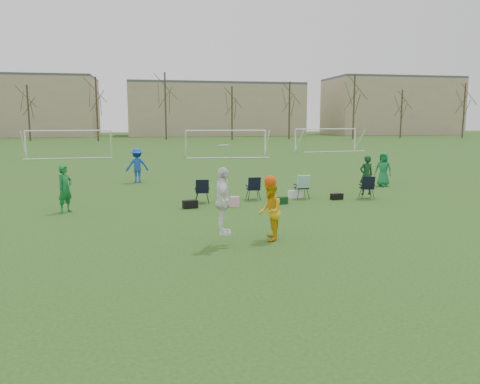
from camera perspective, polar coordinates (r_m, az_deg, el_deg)
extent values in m
plane|color=#204B17|center=(11.33, 4.49, -8.18)|extent=(260.00, 260.00, 0.00)
imported|color=#136D31|center=(17.92, -20.55, 0.37)|extent=(0.70, 0.75, 1.73)
imported|color=#1645AA|center=(25.60, -12.43, 3.18)|extent=(1.27, 0.84, 1.84)
imported|color=#14753D|center=(24.70, 17.08, 2.66)|extent=(0.98, 0.97, 1.71)
imported|color=white|center=(12.19, -2.10, -1.14)|extent=(0.56, 1.09, 1.79)
imported|color=gold|center=(12.91, 3.67, -2.38)|extent=(0.77, 0.90, 1.62)
sphere|color=#E2450B|center=(12.77, 3.71, 1.32)|extent=(0.32, 0.32, 0.32)
cylinder|color=white|center=(12.11, -1.99, 5.67)|extent=(0.27, 0.27, 0.08)
imported|color=#103B1C|center=(20.63, 15.14, 2.00)|extent=(0.62, 0.42, 1.67)
cube|color=black|center=(17.82, -6.10, -1.49)|extent=(0.60, 0.41, 0.30)
cube|color=#EB98BF|center=(17.98, -0.67, -1.19)|extent=(0.39, 0.30, 0.40)
cube|color=#0F3719|center=(18.68, 5.09, -1.03)|extent=(0.49, 0.36, 0.28)
cube|color=white|center=(20.18, 6.54, -0.27)|extent=(0.42, 0.30, 0.32)
cylinder|color=white|center=(20.23, 7.26, -0.29)|extent=(0.26, 0.26, 0.30)
cube|color=black|center=(20.05, 11.71, -0.54)|extent=(0.55, 0.37, 0.26)
cube|color=black|center=(18.91, -4.65, 0.13)|extent=(0.64, 0.64, 0.96)
cube|color=black|center=(19.61, 1.63, 0.47)|extent=(0.62, 0.62, 0.96)
cube|color=black|center=(20.12, 7.51, 0.61)|extent=(0.61, 0.61, 0.96)
cube|color=black|center=(20.60, 15.21, 0.56)|extent=(0.71, 0.71, 0.96)
cylinder|color=white|center=(45.46, -24.70, 5.27)|extent=(0.12, 0.12, 2.40)
cylinder|color=white|center=(44.94, -15.43, 5.72)|extent=(0.12, 0.12, 2.40)
cylinder|color=white|center=(45.01, -20.17, 7.03)|extent=(7.28, 0.76, 0.12)
cylinder|color=white|center=(42.88, -6.60, 5.84)|extent=(0.12, 0.12, 2.40)
cylinder|color=white|center=(43.54, 3.10, 5.93)|extent=(0.12, 0.12, 2.40)
cylinder|color=white|center=(43.01, -1.72, 7.50)|extent=(7.29, 0.63, 0.12)
cylinder|color=white|center=(50.36, 6.77, 6.25)|extent=(0.12, 0.12, 2.40)
cylinder|color=white|center=(53.93, 13.82, 6.22)|extent=(0.12, 0.12, 2.40)
cylinder|color=white|center=(52.02, 10.46, 7.57)|extent=(7.25, 1.13, 0.12)
cylinder|color=#382B21|center=(84.15, -24.37, 8.75)|extent=(0.28, 0.28, 9.00)
cylinder|color=#382B21|center=(79.38, -17.05, 9.62)|extent=(0.28, 0.28, 10.20)
cylinder|color=#382B21|center=(82.03, -9.07, 10.26)|extent=(0.28, 0.28, 11.40)
cylinder|color=#382B21|center=(80.17, -0.98, 9.55)|extent=(0.28, 0.28, 9.00)
cylinder|color=#382B21|center=(85.67, 6.04, 9.85)|extent=(0.28, 0.28, 10.20)
cylinder|color=#382B21|center=(86.77, 13.71, 10.04)|extent=(0.28, 0.28, 11.40)
cylinder|color=#382B21|center=(94.43, 19.07, 8.95)|extent=(0.28, 0.28, 9.00)
cylinder|color=#382B21|center=(97.93, 25.63, 8.91)|extent=(0.28, 0.28, 10.20)
cube|color=tan|center=(107.51, -3.03, 9.85)|extent=(38.00, 16.00, 11.00)
cube|color=tan|center=(121.22, 17.85, 9.79)|extent=(30.00, 16.00, 13.00)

